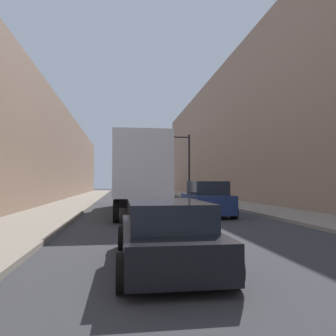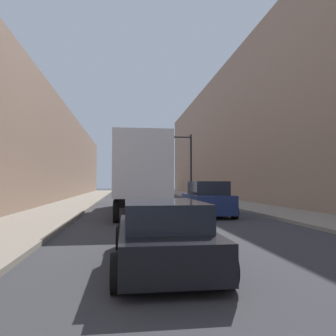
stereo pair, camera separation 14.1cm
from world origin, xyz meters
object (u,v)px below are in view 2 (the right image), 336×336
(suv_car, at_px, (207,200))
(traffic_signal_gantry, at_px, (176,154))
(sedan_car, at_px, (162,234))
(semi_truck, at_px, (138,174))

(suv_car, distance_m, traffic_signal_gantry, 17.58)
(sedan_car, relative_size, traffic_signal_gantry, 0.69)
(sedan_car, bearing_deg, traffic_signal_gantry, 80.30)
(suv_car, xyz_separation_m, traffic_signal_gantry, (1.07, 17.11, 3.92))
(sedan_car, xyz_separation_m, traffic_signal_gantry, (4.62, 27.02, 4.12))
(semi_truck, bearing_deg, sedan_car, -89.81)
(semi_truck, height_order, sedan_car, semi_truck)
(semi_truck, xyz_separation_m, traffic_signal_gantry, (4.66, 14.45, 2.50))
(semi_truck, bearing_deg, suv_car, -36.51)
(semi_truck, distance_m, sedan_car, 12.68)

